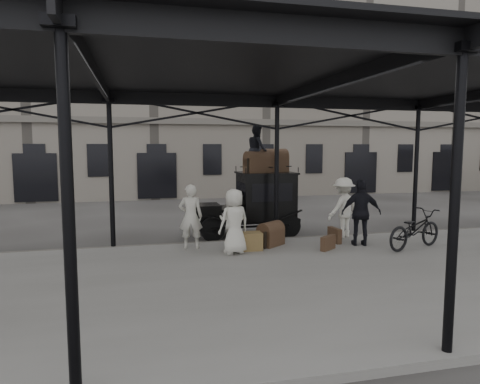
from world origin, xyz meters
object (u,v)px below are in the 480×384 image
object	(u,v)px
taxi	(257,200)
steamer_trunk_platform	(271,235)
porter_left	(191,217)
porter_official	(361,213)
steamer_trunk_roof_near	(257,164)
bicycle	(415,229)

from	to	relation	value
taxi	steamer_trunk_platform	bearing A→B (deg)	-95.30
porter_left	porter_official	world-z (taller)	porter_official
taxi	porter_official	distance (m)	3.72
porter_left	steamer_trunk_roof_near	bearing A→B (deg)	-133.84
porter_left	bicycle	bearing A→B (deg)	175.89
porter_official	taxi	bearing A→B (deg)	-32.80
bicycle	steamer_trunk_platform	bearing A→B (deg)	52.10
porter_left	porter_official	distance (m)	4.98
bicycle	steamer_trunk_platform	xyz separation A→B (m)	(-3.87, 1.35, -0.27)
porter_official	steamer_trunk_roof_near	bearing A→B (deg)	-29.27
bicycle	porter_official	bearing A→B (deg)	41.66
taxi	porter_left	bearing A→B (deg)	-140.71
porter_left	steamer_trunk_platform	world-z (taller)	porter_left
steamer_trunk_platform	steamer_trunk_roof_near	bearing A→B (deg)	48.80
taxi	bicycle	distance (m)	5.15
porter_official	bicycle	bearing A→B (deg)	167.79
taxi	porter_official	size ratio (longest dim) A/B	1.87
bicycle	steamer_trunk_platform	size ratio (longest dim) A/B	2.67
porter_left	steamer_trunk_platform	size ratio (longest dim) A/B	2.31
taxi	porter_left	size ratio (longest dim) A/B	1.98
porter_official	bicycle	distance (m)	1.53
porter_left	steamer_trunk_roof_near	world-z (taller)	steamer_trunk_roof_near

